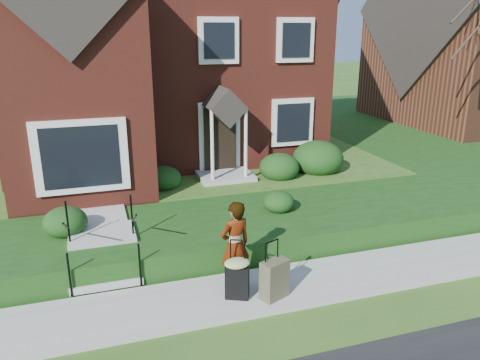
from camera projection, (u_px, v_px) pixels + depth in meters
name	position (u px, v px, depth m)	size (l,w,h in m)	color
ground	(243.00, 295.00, 9.05)	(120.00, 120.00, 0.00)	#2D5119
sidewalk	(243.00, 294.00, 9.04)	(60.00, 1.60, 0.08)	#9E9B93
terrace	(252.00, 142.00, 20.00)	(44.00, 20.00, 0.60)	#143D10
walkway	(98.00, 195.00, 12.66)	(1.20, 6.00, 0.06)	#9E9B93
main_house	(151.00, 19.00, 16.08)	(10.40, 10.20, 9.40)	maroon
front_steps	(104.00, 250.00, 9.85)	(1.40, 2.02, 1.50)	#9E9B93
foundation_shrubs	(224.00, 170.00, 13.46)	(9.58, 3.90, 1.12)	black
woman	(235.00, 245.00, 8.94)	(0.65, 0.43, 1.78)	#999999
suitcase_black	(237.00, 276.00, 8.71)	(0.60, 0.56, 1.17)	black
suitcase_olive	(274.00, 279.00, 8.73)	(0.60, 0.48, 1.14)	#4F4B34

